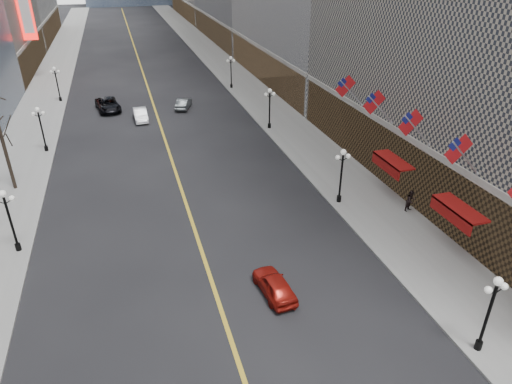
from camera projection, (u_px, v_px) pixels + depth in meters
sidewalk_east at (239, 80)px, 71.09m from camera, size 6.00×230.00×0.15m
sidewalk_west at (46, 95)px, 64.03m from camera, size 6.00×230.00×0.15m
lane_line at (143, 72)px, 76.06m from camera, size 0.25×200.00×0.02m
streetlamp_east_0 at (490, 307)px, 21.78m from camera, size 1.26×0.44×4.52m
streetlamp_east_1 at (342, 170)px, 35.33m from camera, size 1.26×0.44×4.52m
streetlamp_east_2 at (270, 104)px, 50.58m from camera, size 1.26×0.44×4.52m
streetlamp_east_3 at (231, 69)px, 65.82m from camera, size 1.26×0.44×4.52m
streetlamp_west_1 at (9, 215)px, 29.38m from camera, size 1.26×0.44×4.52m
streetlamp_west_2 at (41, 125)px, 44.63m from camera, size 1.26×0.44×4.52m
streetlamp_west_3 at (57, 80)px, 59.87m from camera, size 1.26×0.44×4.52m
flag_2 at (460, 152)px, 27.39m from camera, size 2.87×0.12×2.87m
flag_3 at (413, 125)px, 31.62m from camera, size 2.87×0.12×2.87m
flag_4 at (376, 104)px, 35.86m from camera, size 2.87×0.12×2.87m
flag_5 at (347, 88)px, 40.09m from camera, size 2.87×0.12×2.87m
awning_b at (457, 210)px, 29.56m from camera, size 1.40×4.00×0.93m
awning_c at (391, 162)px, 36.33m from camera, size 1.40×4.00×0.93m
car_nb_mid at (140, 115)px, 54.27m from camera, size 1.60×4.29×1.40m
car_nb_far at (108, 105)px, 57.54m from camera, size 3.43×5.91×1.55m
car_sb_mid at (274, 285)px, 26.69m from camera, size 1.95×4.01×1.32m
car_sb_far at (184, 103)px, 58.37m from camera, size 2.72×4.29×1.34m
ped_east_walk at (411, 201)px, 34.95m from camera, size 0.93×0.70×1.71m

